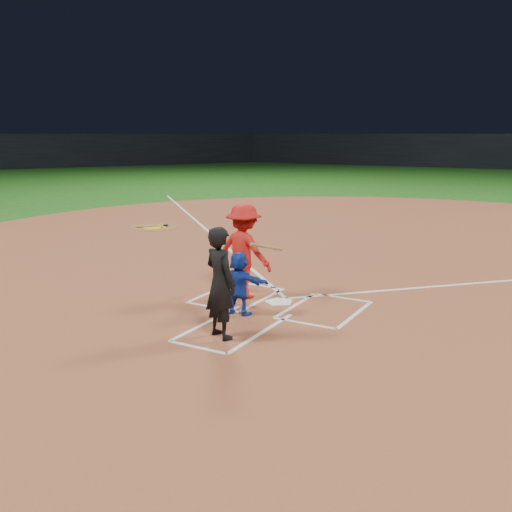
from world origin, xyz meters
The scene contains 12 objects.
ground centered at (0.00, 0.00, 0.00)m, with size 120.00×120.00×0.00m, color #195415.
home_plate_dirt centered at (0.00, 6.00, 0.01)m, with size 28.00×28.00×0.01m, color brown.
home_plate centered at (0.00, 0.00, 0.02)m, with size 0.60×0.60×0.02m, color white.
on_deck_circle centered at (-8.05, 5.94, 0.02)m, with size 1.70×1.70×0.01m, color brown.
on_deck_logo centered at (-8.05, 5.94, 0.02)m, with size 0.80×0.80×0.00m, color yellow.
on_deck_bat_a centered at (-7.90, 6.19, 0.05)m, with size 0.06×0.06×0.84m, color olive.
on_deck_bat_b centered at (-8.25, 5.84, 0.05)m, with size 0.06×0.06×0.84m, color olive.
bat_weight_donut centered at (-7.85, 6.34, 0.05)m, with size 0.19×0.19×0.05m, color black.
catcher centered at (-0.30, -1.02, 0.61)m, with size 1.10×0.35×1.19m, color #1537AF.
umpire centered at (0.06, -2.21, 0.94)m, with size 0.67×0.44×1.85m, color black.
chalk_markings centered at (0.00, 5.29, 0.01)m, with size 28.35×17.32×0.01m.
batter_at_plate centered at (-0.80, -0.02, 0.97)m, with size 1.41×0.98×1.92m.
Camera 1 is at (4.95, -9.69, 3.32)m, focal length 40.00 mm.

